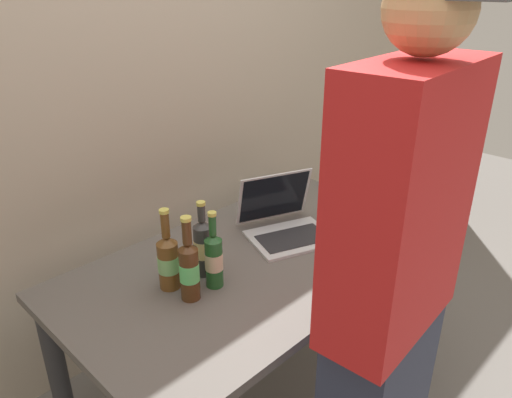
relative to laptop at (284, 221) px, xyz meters
name	(u,v)px	position (x,y,z in m)	size (l,w,h in m)	color
ground_plane	(259,393)	(-0.21, -0.06, -0.77)	(8.00, 8.00, 0.00)	slate
desk	(259,278)	(-0.21, -0.06, -0.16)	(1.52, 0.85, 0.71)	#56514C
laptop	(284,221)	(0.00, 0.00, 0.00)	(0.43, 0.42, 0.24)	#B7BABC
beer_bottle_brown	(189,268)	(-0.56, -0.08, 0.06)	(0.07, 0.07, 0.31)	#472B14
beer_bottle_amber	(214,259)	(-0.46, -0.08, 0.05)	(0.06, 0.06, 0.29)	#1E5123
beer_bottle_green	(168,260)	(-0.57, 0.02, 0.05)	(0.07, 0.07, 0.30)	brown
beer_bottle_dark	(203,246)	(-0.44, 0.00, 0.06)	(0.07, 0.07, 0.29)	#333333
person_figure	(387,312)	(-0.39, -0.71, 0.13)	(0.45, 0.28, 1.77)	#2D3347
back_wall	(139,78)	(-0.21, 0.67, 0.53)	(6.00, 0.10, 2.60)	tan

